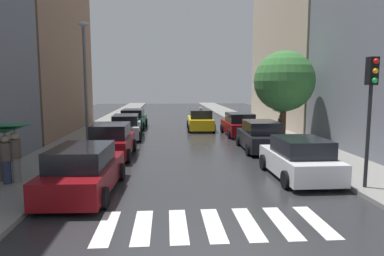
% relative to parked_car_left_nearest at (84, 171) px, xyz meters
% --- Properties ---
extents(ground_plane, '(28.00, 72.00, 0.04)m').
position_rel_parked_car_left_nearest_xyz_m(ground_plane, '(3.90, 19.41, -0.77)').
color(ground_plane, '#28282A').
extents(sidewalk_left, '(3.00, 72.00, 0.15)m').
position_rel_parked_car_left_nearest_xyz_m(sidewalk_left, '(-2.60, 19.41, -0.68)').
color(sidewalk_left, gray).
rests_on(sidewalk_left, ground).
extents(sidewalk_right, '(3.00, 72.00, 0.15)m').
position_rel_parked_car_left_nearest_xyz_m(sidewalk_right, '(10.40, 19.41, -0.68)').
color(sidewalk_right, gray).
rests_on(sidewalk_right, ground).
extents(crosswalk_stripes, '(5.85, 2.20, 0.01)m').
position_rel_parked_car_left_nearest_xyz_m(crosswalk_stripes, '(3.90, -2.90, -0.75)').
color(crosswalk_stripes, silver).
rests_on(crosswalk_stripes, ground).
extents(building_left_mid, '(6.00, 13.27, 17.27)m').
position_rel_parked_car_left_nearest_xyz_m(building_left_mid, '(-7.10, 15.01, 7.88)').
color(building_left_mid, '#8C6B56').
rests_on(building_left_mid, ground).
extents(building_right_mid, '(6.00, 14.37, 13.25)m').
position_rel_parked_car_left_nearest_xyz_m(building_right_mid, '(14.90, 18.27, 5.87)').
color(building_right_mid, '#B2A38C').
rests_on(building_right_mid, ground).
extents(parked_car_left_nearest, '(2.26, 4.70, 1.60)m').
position_rel_parked_car_left_nearest_xyz_m(parked_car_left_nearest, '(0.00, 0.00, 0.00)').
color(parked_car_left_nearest, maroon).
rests_on(parked_car_left_nearest, ground).
extents(parked_car_left_second, '(2.14, 4.23, 1.67)m').
position_rel_parked_car_left_nearest_xyz_m(parked_car_left_second, '(0.01, 5.85, 0.03)').
color(parked_car_left_second, maroon).
rests_on(parked_car_left_second, ground).
extents(parked_car_left_third, '(2.21, 4.67, 1.59)m').
position_rel_parked_car_left_nearest_xyz_m(parked_car_left_third, '(0.03, 11.94, -0.00)').
color(parked_car_left_third, '#B2B7BF').
rests_on(parked_car_left_third, ground).
extents(parked_car_left_fourth, '(2.13, 4.71, 1.57)m').
position_rel_parked_car_left_nearest_xyz_m(parked_car_left_fourth, '(0.00, 17.44, -0.01)').
color(parked_car_left_fourth, '#0C4C2D').
rests_on(parked_car_left_fourth, ground).
extents(parked_car_right_nearest, '(2.15, 4.16, 1.57)m').
position_rel_parked_car_left_nearest_xyz_m(parked_car_right_nearest, '(7.78, 1.31, -0.01)').
color(parked_car_right_nearest, silver).
rests_on(parked_car_right_nearest, ground).
extents(parked_car_right_second, '(2.20, 4.50, 1.62)m').
position_rel_parked_car_left_nearest_xyz_m(parked_car_right_second, '(7.83, 7.00, 0.01)').
color(parked_car_right_second, black).
rests_on(parked_car_right_second, ground).
extents(parked_car_right_third, '(2.12, 4.45, 1.60)m').
position_rel_parked_car_left_nearest_xyz_m(parked_car_right_third, '(7.86, 12.67, 0.00)').
color(parked_car_right_third, maroon).
rests_on(parked_car_right_third, ground).
extents(taxi_midroad, '(2.18, 4.44, 1.81)m').
position_rel_parked_car_left_nearest_xyz_m(taxi_midroad, '(5.42, 15.80, 0.01)').
color(taxi_midroad, yellow).
rests_on(taxi_midroad, ground).
extents(pedestrian_foreground, '(1.10, 1.10, 1.88)m').
position_rel_parked_car_left_nearest_xyz_m(pedestrian_foreground, '(9.70, 9.23, 0.81)').
color(pedestrian_foreground, brown).
rests_on(pedestrian_foreground, sidewalk_right).
extents(pedestrian_by_kerb, '(1.01, 1.01, 1.95)m').
position_rel_parked_car_left_nearest_xyz_m(pedestrian_by_kerb, '(-2.81, 0.86, 0.82)').
color(pedestrian_by_kerb, navy).
rests_on(pedestrian_by_kerb, sidewalk_left).
extents(pedestrian_far_side, '(1.12, 1.12, 2.04)m').
position_rel_parked_car_left_nearest_xyz_m(pedestrian_far_side, '(-2.55, 1.02, 0.93)').
color(pedestrian_far_side, gray).
rests_on(pedestrian_far_side, sidewalk_left).
extents(street_tree_right, '(3.60, 3.60, 5.43)m').
position_rel_parked_car_left_nearest_xyz_m(street_tree_right, '(9.77, 9.05, 3.02)').
color(street_tree_right, '#513823').
rests_on(street_tree_right, sidewalk_right).
extents(traffic_light_right_corner, '(0.30, 0.42, 4.30)m').
position_rel_parked_car_left_nearest_xyz_m(traffic_light_right_corner, '(9.35, -0.51, 2.53)').
color(traffic_light_right_corner, black).
rests_on(traffic_light_right_corner, sidewalk_right).
extents(lamp_post_left, '(0.60, 0.28, 6.77)m').
position_rel_parked_car_left_nearest_xyz_m(lamp_post_left, '(-1.65, 8.06, 3.31)').
color(lamp_post_left, '#595B60').
rests_on(lamp_post_left, sidewalk_left).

